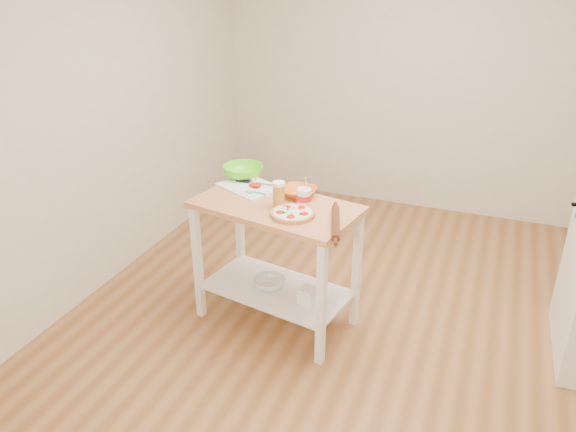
% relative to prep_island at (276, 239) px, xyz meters
% --- Properties ---
extents(room_shell, '(4.04, 4.54, 2.74)m').
position_rel_prep_island_xyz_m(room_shell, '(0.55, 0.12, 0.71)').
color(room_shell, '#926136').
rests_on(room_shell, ground).
extents(prep_island, '(1.16, 0.77, 0.90)m').
position_rel_prep_island_xyz_m(prep_island, '(0.00, 0.00, 0.00)').
color(prep_island, tan).
rests_on(prep_island, ground).
extents(pizza, '(0.28, 0.28, 0.04)m').
position_rel_prep_island_xyz_m(pizza, '(0.17, -0.12, 0.27)').
color(pizza, tan).
rests_on(pizza, prep_island).
extents(cutting_board, '(0.49, 0.44, 0.04)m').
position_rel_prep_island_xyz_m(cutting_board, '(-0.28, 0.21, 0.26)').
color(cutting_board, white).
rests_on(cutting_board, prep_island).
extents(spatula, '(0.16, 0.05, 0.01)m').
position_rel_prep_island_xyz_m(spatula, '(-0.19, 0.09, 0.27)').
color(spatula, '#40B293').
rests_on(spatula, cutting_board).
extents(knife, '(0.27, 0.03, 0.01)m').
position_rel_prep_island_xyz_m(knife, '(-0.30, 0.25, 0.27)').
color(knife, silver).
rests_on(knife, cutting_board).
extents(orange_bowl, '(0.23, 0.23, 0.06)m').
position_rel_prep_island_xyz_m(orange_bowl, '(0.09, 0.18, 0.29)').
color(orange_bowl, orange).
rests_on(orange_bowl, prep_island).
extents(green_bowl, '(0.36, 0.36, 0.09)m').
position_rel_prep_island_xyz_m(green_bowl, '(-0.40, 0.35, 0.30)').
color(green_bowl, '#5EE51D').
rests_on(green_bowl, prep_island).
extents(beer_pint, '(0.08, 0.08, 0.17)m').
position_rel_prep_island_xyz_m(beer_pint, '(0.03, -0.02, 0.34)').
color(beer_pint, '#B67825').
rests_on(beer_pint, prep_island).
extents(yogurt_tub, '(0.10, 0.10, 0.21)m').
position_rel_prep_island_xyz_m(yogurt_tub, '(0.18, 0.05, 0.32)').
color(yogurt_tub, white).
rests_on(yogurt_tub, prep_island).
extents(rolling_pin, '(0.17, 0.42, 0.05)m').
position_rel_prep_island_xyz_m(rolling_pin, '(0.46, -0.18, 0.28)').
color(rolling_pin, '#512612').
rests_on(rolling_pin, prep_island).
extents(shelf_glass_bowl, '(0.23, 0.23, 0.07)m').
position_rel_prep_island_xyz_m(shelf_glass_bowl, '(-0.05, -0.01, -0.35)').
color(shelf_glass_bowl, silver).
rests_on(shelf_glass_bowl, prep_island).
extents(shelf_bin, '(0.12, 0.12, 0.11)m').
position_rel_prep_island_xyz_m(shelf_bin, '(0.26, -0.08, -0.33)').
color(shelf_bin, white).
rests_on(shelf_bin, prep_island).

